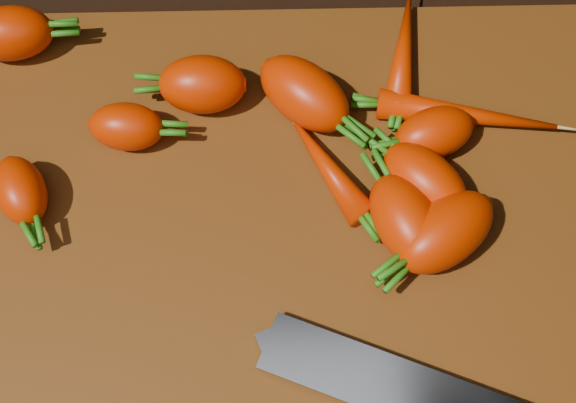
{
  "coord_description": "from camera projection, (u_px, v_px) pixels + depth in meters",
  "views": [
    {
      "loc": [
        -0.01,
        -0.24,
        0.55
      ],
      "look_at": [
        0.0,
        0.01,
        0.03
      ],
      "focal_mm": 50.0,
      "sensor_mm": 36.0,
      "label": 1
    }
  ],
  "objects": [
    {
      "name": "carrot_8",
      "position": [
        467.0,
        115.0,
        0.62
      ],
      "size": [
        0.14,
        0.05,
        0.02
      ],
      "primitive_type": "ellipsoid",
      "rotation": [
        0.0,
        0.0,
        -0.18
      ],
      "color": "red",
      "rests_on": "cutting_board"
    },
    {
      "name": "carrot_11",
      "position": [
        445.0,
        232.0,
        0.57
      ],
      "size": [
        0.09,
        0.09,
        0.05
      ],
      "primitive_type": "ellipsoid",
      "rotation": [
        0.0,
        0.0,
        3.77
      ],
      "color": "red",
      "rests_on": "cutting_board"
    },
    {
      "name": "carrot_10",
      "position": [
        20.0,
        190.0,
        0.59
      ],
      "size": [
        0.06,
        0.07,
        0.04
      ],
      "primitive_type": "ellipsoid",
      "rotation": [
        0.0,
        0.0,
        5.13
      ],
      "color": "red",
      "rests_on": "cutting_board"
    },
    {
      "name": "carrot_5",
      "position": [
        126.0,
        127.0,
        0.61
      ],
      "size": [
        0.06,
        0.04,
        0.04
      ],
      "primitive_type": "ellipsoid",
      "rotation": [
        0.0,
        0.0,
        -0.1
      ],
      "color": "red",
      "rests_on": "cutting_board"
    },
    {
      "name": "carrot_1",
      "position": [
        202.0,
        84.0,
        0.62
      ],
      "size": [
        0.07,
        0.05,
        0.05
      ],
      "primitive_type": "ellipsoid",
      "rotation": [
        0.0,
        0.0,
        3.12
      ],
      "color": "red",
      "rests_on": "cutting_board"
    },
    {
      "name": "carrot_0",
      "position": [
        10.0,
        33.0,
        0.64
      ],
      "size": [
        0.07,
        0.05,
        0.04
      ],
      "primitive_type": "ellipsoid",
      "rotation": [
        0.0,
        0.0,
        0.12
      ],
      "color": "red",
      "rests_on": "cutting_board"
    },
    {
      "name": "carrot_9",
      "position": [
        329.0,
        169.0,
        0.6
      ],
      "size": [
        0.07,
        0.09,
        0.02
      ],
      "primitive_type": "ellipsoid",
      "rotation": [
        0.0,
        0.0,
        2.11
      ],
      "color": "red",
      "rests_on": "cutting_board"
    },
    {
      "name": "carrot_4",
      "position": [
        434.0,
        133.0,
        0.61
      ],
      "size": [
        0.07,
        0.06,
        0.04
      ],
      "primitive_type": "ellipsoid",
      "rotation": [
        0.0,
        0.0,
        3.47
      ],
      "color": "red",
      "rests_on": "cutting_board"
    },
    {
      "name": "carrot_6",
      "position": [
        425.0,
        181.0,
        0.59
      ],
      "size": [
        0.08,
        0.08,
        0.04
      ],
      "primitive_type": "ellipsoid",
      "rotation": [
        0.0,
        0.0,
        2.33
      ],
      "color": "red",
      "rests_on": "cutting_board"
    },
    {
      "name": "carrot_2",
      "position": [
        304.0,
        94.0,
        0.62
      ],
      "size": [
        0.09,
        0.09,
        0.05
      ],
      "primitive_type": "ellipsoid",
      "rotation": [
        0.0,
        0.0,
        -0.75
      ],
      "color": "red",
      "rests_on": "cutting_board"
    },
    {
      "name": "carrot_3",
      "position": [
        406.0,
        221.0,
        0.57
      ],
      "size": [
        0.07,
        0.09,
        0.04
      ],
      "primitive_type": "ellipsoid",
      "rotation": [
        0.0,
        0.0,
        1.98
      ],
      "color": "red",
      "rests_on": "cutting_board"
    },
    {
      "name": "carrot_7",
      "position": [
        403.0,
        53.0,
        0.65
      ],
      "size": [
        0.04,
        0.11,
        0.02
      ],
      "primitive_type": "ellipsoid",
      "rotation": [
        0.0,
        0.0,
        1.39
      ],
      "color": "red",
      "rests_on": "cutting_board"
    },
    {
      "name": "cutting_board",
      "position": [
        288.0,
        227.0,
        0.6
      ],
      "size": [
        0.5,
        0.4,
        0.01
      ],
      "primitive_type": "cube",
      "color": "#4D270A",
      "rests_on": "ground"
    },
    {
      "name": "ground",
      "position": [
        288.0,
        233.0,
        0.61
      ],
      "size": [
        2.0,
        2.0,
        0.01
      ],
      "primitive_type": "cube",
      "color": "black"
    }
  ]
}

